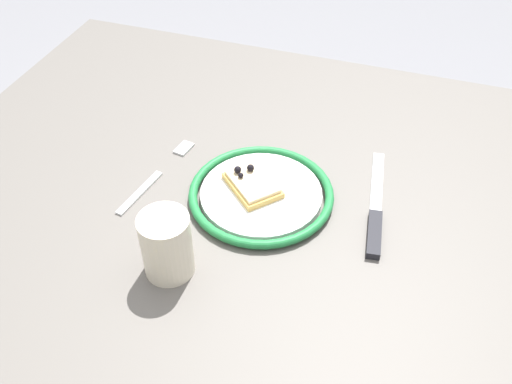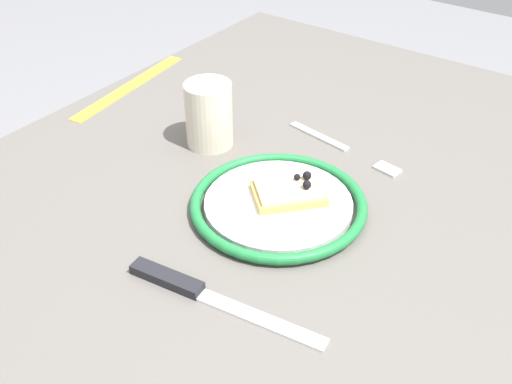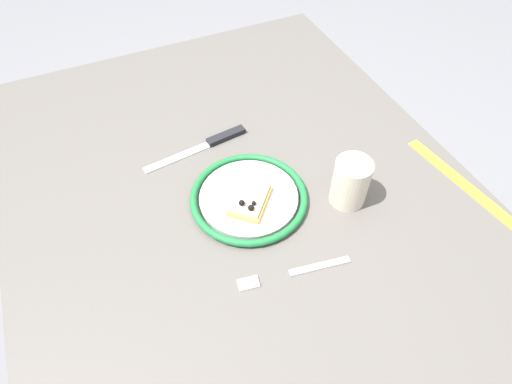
# 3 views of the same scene
# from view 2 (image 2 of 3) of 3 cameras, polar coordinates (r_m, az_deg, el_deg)

# --- Properties ---
(dining_table) EXTENTS (1.19, 0.91, 0.73)m
(dining_table) POSITION_cam_2_polar(r_m,az_deg,el_deg) (0.85, 1.80, -6.41)
(dining_table) COLOR #5B5651
(dining_table) RESTS_ON ground_plane
(plate) EXTENTS (0.23, 0.23, 0.02)m
(plate) POSITION_cam_2_polar(r_m,az_deg,el_deg) (0.80, 2.07, -1.12)
(plate) COLOR white
(plate) RESTS_ON dining_table
(pizza_slice_near) EXTENTS (0.11, 0.11, 0.03)m
(pizza_slice_near) POSITION_cam_2_polar(r_m,az_deg,el_deg) (0.80, 2.98, 0.09)
(pizza_slice_near) COLOR tan
(pizza_slice_near) RESTS_ON plate
(knife) EXTENTS (0.05, 0.24, 0.01)m
(knife) POSITION_cam_2_polar(r_m,az_deg,el_deg) (0.69, -5.98, -8.85)
(knife) COLOR silver
(knife) RESTS_ON dining_table
(fork) EXTENTS (0.05, 0.20, 0.00)m
(fork) POSITION_cam_2_polar(r_m,az_deg,el_deg) (0.94, 8.04, 4.04)
(fork) COLOR silver
(fork) RESTS_ON dining_table
(cup) EXTENTS (0.07, 0.07, 0.10)m
(cup) POSITION_cam_2_polar(r_m,az_deg,el_deg) (0.92, -4.35, 7.12)
(cup) COLOR beige
(cup) RESTS_ON dining_table
(measuring_tape) EXTENTS (0.28, 0.06, 0.00)m
(measuring_tape) POSITION_cam_2_polar(r_m,az_deg,el_deg) (1.13, -11.56, 9.49)
(measuring_tape) COLOR yellow
(measuring_tape) RESTS_ON dining_table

